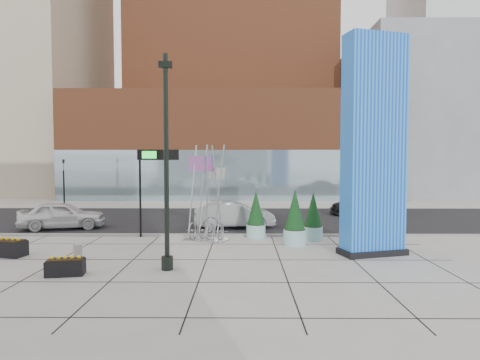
{
  "coord_description": "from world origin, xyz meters",
  "views": [
    {
      "loc": [
        2.5,
        -17.16,
        4.12
      ],
      "look_at": [
        2.35,
        2.0,
        3.11
      ],
      "focal_mm": 30.0,
      "sensor_mm": 36.0,
      "label": 1
    }
  ],
  "objects_px": {
    "concrete_bollard": "(78,253)",
    "lamp_post": "(166,183)",
    "car_white_west": "(63,215)",
    "car_silver_mid": "(234,215)",
    "blue_pylon": "(374,150)",
    "overhead_street_sign": "(155,162)",
    "public_art_sculpture": "(207,215)"
  },
  "relations": [
    {
      "from": "lamp_post",
      "to": "public_art_sculpture",
      "type": "height_order",
      "value": "lamp_post"
    },
    {
      "from": "lamp_post",
      "to": "overhead_street_sign",
      "type": "bearing_deg",
      "value": 106.13
    },
    {
      "from": "public_art_sculpture",
      "to": "concrete_bollard",
      "type": "distance_m",
      "value": 6.49
    },
    {
      "from": "public_art_sculpture",
      "to": "concrete_bollard",
      "type": "bearing_deg",
      "value": -121.33
    },
    {
      "from": "car_white_west",
      "to": "lamp_post",
      "type": "bearing_deg",
      "value": -151.91
    },
    {
      "from": "blue_pylon",
      "to": "overhead_street_sign",
      "type": "height_order",
      "value": "blue_pylon"
    },
    {
      "from": "blue_pylon",
      "to": "car_silver_mid",
      "type": "bearing_deg",
      "value": 117.54
    },
    {
      "from": "overhead_street_sign",
      "to": "car_silver_mid",
      "type": "distance_m",
      "value": 5.86
    },
    {
      "from": "blue_pylon",
      "to": "car_white_west",
      "type": "xyz_separation_m",
      "value": [
        -16.2,
        6.14,
        -3.71
      ]
    },
    {
      "from": "blue_pylon",
      "to": "concrete_bollard",
      "type": "bearing_deg",
      "value": 170.27
    },
    {
      "from": "car_white_west",
      "to": "car_silver_mid",
      "type": "xyz_separation_m",
      "value": [
        10.09,
        0.37,
        -0.02
      ]
    },
    {
      "from": "concrete_bollard",
      "to": "car_white_west",
      "type": "xyz_separation_m",
      "value": [
        -3.96,
        7.4,
        0.47
      ]
    },
    {
      "from": "car_white_west",
      "to": "blue_pylon",
      "type": "bearing_deg",
      "value": -124.82
    },
    {
      "from": "blue_pylon",
      "to": "public_art_sculpture",
      "type": "height_order",
      "value": "blue_pylon"
    },
    {
      "from": "concrete_bollard",
      "to": "car_white_west",
      "type": "distance_m",
      "value": 8.41
    },
    {
      "from": "public_art_sculpture",
      "to": "car_white_west",
      "type": "height_order",
      "value": "public_art_sculpture"
    },
    {
      "from": "blue_pylon",
      "to": "overhead_street_sign",
      "type": "xyz_separation_m",
      "value": [
        -10.21,
        3.79,
        -0.56
      ]
    },
    {
      "from": "lamp_post",
      "to": "car_white_west",
      "type": "bearing_deg",
      "value": 132.15
    },
    {
      "from": "blue_pylon",
      "to": "public_art_sculpture",
      "type": "distance_m",
      "value": 8.64
    },
    {
      "from": "lamp_post",
      "to": "public_art_sculpture",
      "type": "bearing_deg",
      "value": 79.97
    },
    {
      "from": "overhead_street_sign",
      "to": "car_silver_mid",
      "type": "xyz_separation_m",
      "value": [
        4.1,
        2.72,
        -3.17
      ]
    },
    {
      "from": "blue_pylon",
      "to": "concrete_bollard",
      "type": "height_order",
      "value": "blue_pylon"
    },
    {
      "from": "lamp_post",
      "to": "public_art_sculpture",
      "type": "relative_size",
      "value": 1.64
    },
    {
      "from": "public_art_sculpture",
      "to": "concrete_bollard",
      "type": "relative_size",
      "value": 7.14
    },
    {
      "from": "concrete_bollard",
      "to": "car_silver_mid",
      "type": "distance_m",
      "value": 9.91
    },
    {
      "from": "concrete_bollard",
      "to": "public_art_sculpture",
      "type": "bearing_deg",
      "value": 41.48
    },
    {
      "from": "car_white_west",
      "to": "car_silver_mid",
      "type": "relative_size",
      "value": 1.0
    },
    {
      "from": "car_white_west",
      "to": "car_silver_mid",
      "type": "bearing_deg",
      "value": -101.95
    },
    {
      "from": "blue_pylon",
      "to": "concrete_bollard",
      "type": "xyz_separation_m",
      "value": [
        -12.24,
        -1.27,
        -4.18
      ]
    },
    {
      "from": "blue_pylon",
      "to": "lamp_post",
      "type": "distance_m",
      "value": 8.85
    },
    {
      "from": "concrete_bollard",
      "to": "lamp_post",
      "type": "bearing_deg",
      "value": -17.5
    },
    {
      "from": "lamp_post",
      "to": "car_silver_mid",
      "type": "height_order",
      "value": "lamp_post"
    }
  ]
}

